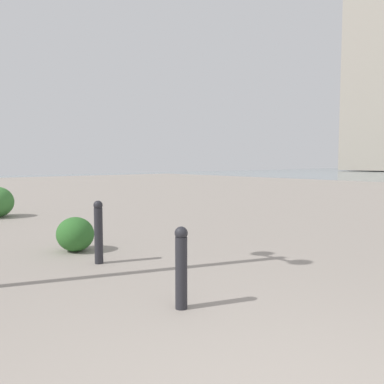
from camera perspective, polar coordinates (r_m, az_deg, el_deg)
The scene contains 3 objects.
bollard_near at distance 3.94m, azimuth -1.56°, elevation -10.65°, with size 0.13×0.13×0.82m.
bollard_mid at distance 5.76m, azimuth -13.36°, elevation -5.49°, with size 0.13×0.13×0.90m.
shrub_low at distance 6.67m, azimuth -16.53°, elevation -5.86°, with size 0.65×0.59×0.55m.
Camera 1 is at (-0.95, 1.59, 1.46)m, focal length 36.89 mm.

